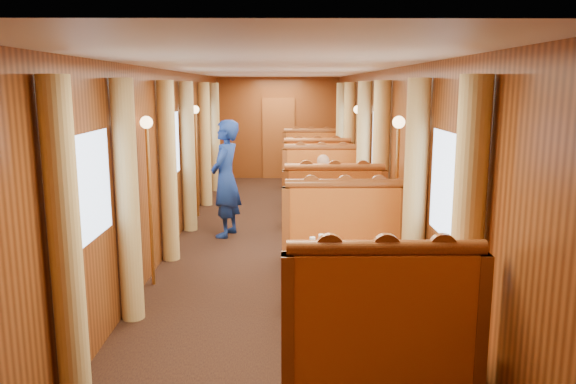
{
  "coord_description": "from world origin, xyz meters",
  "views": [
    {
      "loc": [
        0.11,
        -8.0,
        2.27
      ],
      "look_at": [
        0.17,
        -1.52,
        1.05
      ],
      "focal_mm": 35.0,
      "sensor_mm": 36.0,
      "label": 1
    }
  ],
  "objects_px": {
    "banquette_mid_aft": "(322,201)",
    "banquette_mid_fwd": "(333,232)",
    "table_mid": "(327,218)",
    "table_far": "(314,179)",
    "banquette_near_aft": "(345,269)",
    "steward": "(226,179)",
    "fruit_plate": "(395,272)",
    "rose_vase_mid": "(324,181)",
    "tea_tray": "(346,273)",
    "passenger": "(323,184)",
    "banquette_far_aft": "(311,170)",
    "table_near": "(358,313)",
    "banquette_near_fwd": "(378,366)",
    "teapot_left": "(340,265)",
    "teapot_back": "(349,261)",
    "rose_vase_far": "(314,153)",
    "teapot_right": "(354,269)",
    "banquette_far_fwd": "(317,185)"
  },
  "relations": [
    {
      "from": "banquette_mid_aft",
      "to": "banquette_mid_fwd",
      "type": "bearing_deg",
      "value": -90.0
    },
    {
      "from": "table_mid",
      "to": "table_far",
      "type": "distance_m",
      "value": 3.5
    },
    {
      "from": "banquette_near_aft",
      "to": "steward",
      "type": "relative_size",
      "value": 0.75
    },
    {
      "from": "fruit_plate",
      "to": "rose_vase_mid",
      "type": "distance_m",
      "value": 3.64
    },
    {
      "from": "tea_tray",
      "to": "passenger",
      "type": "height_order",
      "value": "passenger"
    },
    {
      "from": "banquette_mid_fwd",
      "to": "banquette_far_aft",
      "type": "distance_m",
      "value": 5.53
    },
    {
      "from": "table_mid",
      "to": "rose_vase_mid",
      "type": "height_order",
      "value": "rose_vase_mid"
    },
    {
      "from": "table_near",
      "to": "banquette_far_aft",
      "type": "relative_size",
      "value": 0.78
    },
    {
      "from": "banquette_near_aft",
      "to": "passenger",
      "type": "relative_size",
      "value": 1.76
    },
    {
      "from": "banquette_near_fwd",
      "to": "table_mid",
      "type": "relative_size",
      "value": 1.28
    },
    {
      "from": "table_near",
      "to": "table_far",
      "type": "relative_size",
      "value": 1.0
    },
    {
      "from": "table_far",
      "to": "steward",
      "type": "xyz_separation_m",
      "value": [
        -1.51,
        -3.08,
        0.52
      ]
    },
    {
      "from": "tea_tray",
      "to": "steward",
      "type": "distance_m",
      "value": 4.23
    },
    {
      "from": "teapot_left",
      "to": "table_far",
      "type": "bearing_deg",
      "value": 102.35
    },
    {
      "from": "banquette_near_aft",
      "to": "fruit_plate",
      "type": "distance_m",
      "value": 1.19
    },
    {
      "from": "teapot_back",
      "to": "rose_vase_far",
      "type": "height_order",
      "value": "rose_vase_far"
    },
    {
      "from": "teapot_back",
      "to": "fruit_plate",
      "type": "relative_size",
      "value": 0.77
    },
    {
      "from": "table_near",
      "to": "banquette_far_aft",
      "type": "distance_m",
      "value": 8.01
    },
    {
      "from": "banquette_near_fwd",
      "to": "banquette_mid_aft",
      "type": "distance_m",
      "value": 5.53
    },
    {
      "from": "teapot_right",
      "to": "banquette_far_fwd",
      "type": "bearing_deg",
      "value": 67.26
    },
    {
      "from": "banquette_mid_aft",
      "to": "banquette_far_fwd",
      "type": "relative_size",
      "value": 1.0
    },
    {
      "from": "table_mid",
      "to": "passenger",
      "type": "xyz_separation_m",
      "value": [
        -0.0,
        0.81,
        0.37
      ]
    },
    {
      "from": "banquette_near_fwd",
      "to": "rose_vase_mid",
      "type": "bearing_deg",
      "value": 90.48
    },
    {
      "from": "rose_vase_mid",
      "to": "passenger",
      "type": "distance_m",
      "value": 0.8
    },
    {
      "from": "fruit_plate",
      "to": "rose_vase_mid",
      "type": "bearing_deg",
      "value": 95.12
    },
    {
      "from": "banquette_mid_fwd",
      "to": "banquette_mid_aft",
      "type": "xyz_separation_m",
      "value": [
        0.0,
        2.03,
        0.0
      ]
    },
    {
      "from": "teapot_left",
      "to": "passenger",
      "type": "distance_m",
      "value": 4.37
    },
    {
      "from": "table_near",
      "to": "banquette_mid_fwd",
      "type": "distance_m",
      "value": 2.49
    },
    {
      "from": "banquette_mid_fwd",
      "to": "banquette_far_fwd",
      "type": "height_order",
      "value": "same"
    },
    {
      "from": "rose_vase_far",
      "to": "banquette_far_fwd",
      "type": "bearing_deg",
      "value": -90.44
    },
    {
      "from": "table_mid",
      "to": "teapot_left",
      "type": "distance_m",
      "value": 3.6
    },
    {
      "from": "rose_vase_far",
      "to": "teapot_left",
      "type": "bearing_deg",
      "value": -91.46
    },
    {
      "from": "tea_tray",
      "to": "steward",
      "type": "relative_size",
      "value": 0.19
    },
    {
      "from": "fruit_plate",
      "to": "table_mid",
      "type": "bearing_deg",
      "value": 94.55
    },
    {
      "from": "table_mid",
      "to": "teapot_back",
      "type": "bearing_deg",
      "value": -91.4
    },
    {
      "from": "teapot_right",
      "to": "steward",
      "type": "distance_m",
      "value": 4.31
    },
    {
      "from": "table_far",
      "to": "banquette_near_aft",
      "type": "bearing_deg",
      "value": -90.0
    },
    {
      "from": "banquette_near_aft",
      "to": "teapot_left",
      "type": "bearing_deg",
      "value": -99.02
    },
    {
      "from": "table_far",
      "to": "banquette_far_aft",
      "type": "xyz_separation_m",
      "value": [
        0.0,
        1.01,
        0.05
      ]
    },
    {
      "from": "table_mid",
      "to": "tea_tray",
      "type": "bearing_deg",
      "value": -91.86
    },
    {
      "from": "table_near",
      "to": "steward",
      "type": "height_order",
      "value": "steward"
    },
    {
      "from": "banquette_far_fwd",
      "to": "fruit_plate",
      "type": "distance_m",
      "value": 6.1
    },
    {
      "from": "banquette_near_aft",
      "to": "banquette_far_aft",
      "type": "height_order",
      "value": "same"
    },
    {
      "from": "teapot_left",
      "to": "teapot_back",
      "type": "xyz_separation_m",
      "value": [
        0.09,
        0.09,
        0.0
      ]
    },
    {
      "from": "banquette_far_aft",
      "to": "rose_vase_far",
      "type": "xyz_separation_m",
      "value": [
        0.01,
        -1.05,
        0.5
      ]
    },
    {
      "from": "banquette_mid_aft",
      "to": "banquette_far_aft",
      "type": "relative_size",
      "value": 1.0
    },
    {
      "from": "rose_vase_mid",
      "to": "rose_vase_far",
      "type": "distance_m",
      "value": 3.43
    },
    {
      "from": "teapot_back",
      "to": "passenger",
      "type": "bearing_deg",
      "value": 110.61
    },
    {
      "from": "teapot_back",
      "to": "rose_vase_far",
      "type": "relative_size",
      "value": 0.5
    },
    {
      "from": "table_far",
      "to": "steward",
      "type": "distance_m",
      "value": 3.47
    }
  ]
}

